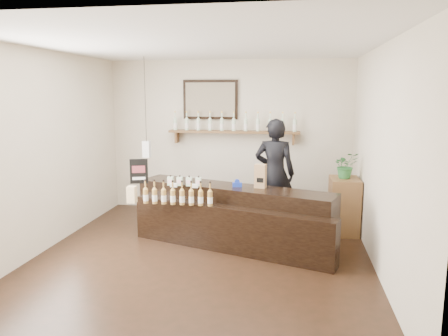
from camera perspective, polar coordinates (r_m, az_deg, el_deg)
ground at (r=6.06m, az=-2.90°, el=-11.54°), size 5.00×5.00×0.00m
room_shell at (r=5.67m, az=-3.05°, el=4.71°), size 5.00×5.00×5.00m
back_wall_decor at (r=8.02m, az=-0.52°, el=6.60°), size 2.66×0.96×1.69m
counter at (r=6.43m, az=0.96°, el=-6.50°), size 3.05×1.76×1.00m
promo_sign at (r=6.70m, az=-11.05°, el=-0.43°), size 0.26×0.10×0.38m
paper_bag at (r=6.30m, az=4.78°, el=-1.06°), size 0.17×0.14×0.34m
tape_dispenser at (r=6.37m, az=1.72°, el=-2.08°), size 0.14×0.08×0.12m
side_cabinet at (r=7.18m, az=15.37°, el=-4.77°), size 0.46×0.62×0.89m
potted_plant at (r=7.05m, az=15.61°, el=0.34°), size 0.45×0.41×0.41m
shopkeeper at (r=7.17m, az=6.64°, el=0.21°), size 0.79×0.56×2.04m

